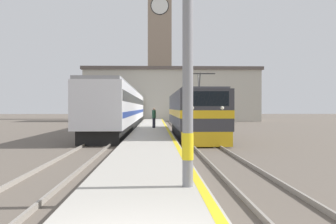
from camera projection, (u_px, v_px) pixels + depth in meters
ground_plane at (152, 132)px, 34.78m from camera, size 200.00×200.00×0.00m
platform at (152, 134)px, 29.78m from camera, size 2.88×140.00×0.43m
rail_track_near at (192, 136)px, 29.89m from camera, size 2.83×140.00×0.16m
rail_track_far at (112, 136)px, 29.69m from camera, size 2.84×140.00×0.16m
locomotive_train at (193, 114)px, 28.72m from camera, size 2.92×15.89×4.37m
passenger_train at (123, 108)px, 40.23m from camera, size 2.92×37.99×3.95m
catenary_mast at (192, 10)px, 8.73m from camera, size 2.35×0.26×7.89m
person_on_platform at (154, 117)px, 34.14m from camera, size 0.34×0.34×1.76m
clock_tower at (160, 41)px, 75.70m from camera, size 5.58×5.58×28.41m
station_building at (172, 95)px, 64.36m from camera, size 28.23×8.52×8.57m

